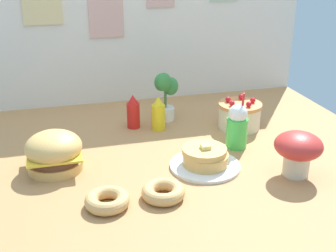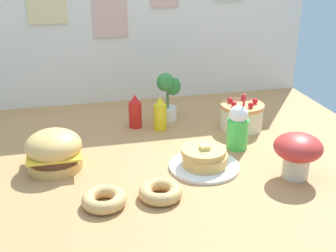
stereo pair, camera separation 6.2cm
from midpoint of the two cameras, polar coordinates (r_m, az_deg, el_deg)
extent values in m
cube|color=#B27F4C|center=(2.29, 0.29, -4.91)|extent=(2.44, 2.09, 0.02)
cube|color=silver|center=(3.09, -4.89, 12.90)|extent=(2.44, 0.03, 1.06)
cube|color=beige|center=(3.00, -16.70, 14.53)|extent=(0.25, 0.01, 0.21)
cube|color=#D8A599|center=(3.03, -8.66, 13.69)|extent=(0.23, 0.01, 0.25)
cylinder|color=#DBA859|center=(2.28, -15.22, -4.92)|extent=(0.28, 0.28, 0.05)
cylinder|color=#59331E|center=(2.27, -15.33, -3.97)|extent=(0.25, 0.25, 0.04)
cube|color=yellow|center=(2.26, -15.39, -3.43)|extent=(0.26, 0.26, 0.01)
ellipsoid|color=#E5B260|center=(2.24, -15.48, -2.67)|extent=(0.28, 0.28, 0.16)
cylinder|color=white|center=(2.24, 4.05, -5.18)|extent=(0.36, 0.36, 0.02)
cylinder|color=#E0AD5B|center=(2.23, 4.07, -4.67)|extent=(0.23, 0.23, 0.03)
cylinder|color=#E0AD5B|center=(2.21, 4.15, -3.98)|extent=(0.23, 0.23, 0.03)
cylinder|color=#E0AD5B|center=(2.20, 3.97, -3.25)|extent=(0.23, 0.23, 0.03)
cube|color=#F7E072|center=(2.19, 4.13, -2.70)|extent=(0.05, 0.05, 0.02)
cylinder|color=beige|center=(2.71, 8.66, 1.15)|extent=(0.25, 0.25, 0.14)
cylinder|color=#EA8C4C|center=(2.69, 8.76, 2.73)|extent=(0.26, 0.26, 0.02)
sphere|color=red|center=(2.70, 10.37, 3.32)|extent=(0.03, 0.03, 0.03)
sphere|color=red|center=(2.75, 8.89, 3.80)|extent=(0.03, 0.03, 0.03)
sphere|color=red|center=(2.69, 7.19, 3.46)|extent=(0.03, 0.03, 0.03)
sphere|color=red|center=(2.62, 7.69, 2.94)|extent=(0.03, 0.03, 0.03)
sphere|color=red|center=(2.62, 9.84, 2.80)|extent=(0.03, 0.03, 0.03)
cylinder|color=red|center=(2.69, -5.20, 1.41)|extent=(0.08, 0.08, 0.16)
cone|color=red|center=(2.66, -5.28, 3.53)|extent=(0.06, 0.06, 0.05)
cylinder|color=yellow|center=(2.65, -1.93, 1.15)|extent=(0.08, 0.08, 0.16)
cone|color=yellow|center=(2.62, -1.96, 3.31)|extent=(0.06, 0.06, 0.05)
cylinder|color=green|center=(2.44, 8.24, -0.91)|extent=(0.12, 0.12, 0.17)
sphere|color=white|center=(2.40, 8.39, 1.58)|extent=(0.11, 0.11, 0.11)
cylinder|color=red|center=(2.40, 8.95, 2.40)|extent=(0.01, 0.03, 0.17)
torus|color=tan|center=(1.93, -8.86, -9.60)|extent=(0.20, 0.20, 0.06)
torus|color=pink|center=(1.93, -8.87, -9.49)|extent=(0.19, 0.19, 0.05)
torus|color=tan|center=(1.97, -1.54, -8.61)|extent=(0.20, 0.20, 0.06)
torus|color=brown|center=(1.97, -1.54, -8.50)|extent=(0.19, 0.19, 0.05)
cylinder|color=white|center=(2.82, -0.98, 1.65)|extent=(0.12, 0.12, 0.08)
cylinder|color=#4C7238|center=(2.78, -1.00, 3.89)|extent=(0.02, 0.02, 0.15)
ellipsoid|color=#38843D|center=(2.76, -0.26, 5.20)|extent=(0.10, 0.06, 0.12)
ellipsoid|color=#38843D|center=(2.78, -1.48, 5.73)|extent=(0.10, 0.06, 0.12)
ellipsoid|color=#38843D|center=(2.71, -1.22, 5.77)|extent=(0.10, 0.06, 0.12)
cylinder|color=beige|center=(2.22, 15.61, -4.93)|extent=(0.13, 0.13, 0.11)
ellipsoid|color=red|center=(2.18, 15.90, -2.47)|extent=(0.23, 0.23, 0.13)
camera|label=1|loc=(0.03, -90.77, -0.32)|focal=46.68mm
camera|label=2|loc=(0.03, 89.23, 0.32)|focal=46.68mm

